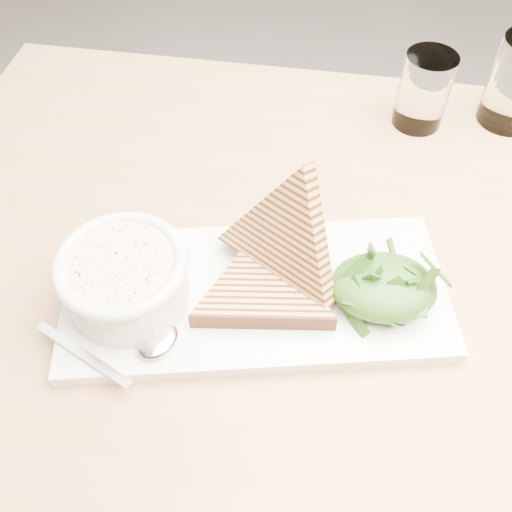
{
  "coord_description": "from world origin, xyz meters",
  "views": [
    {
      "loc": [
        -0.36,
        -0.46,
        1.29
      ],
      "look_at": [
        -0.37,
        -0.09,
        0.82
      ],
      "focal_mm": 40.0,
      "sensor_mm": 36.0,
      "label": 1
    }
  ],
  "objects_px": {
    "table_top": "(371,287)",
    "soup_bowl": "(126,283)",
    "glass_near": "(424,91)",
    "platter": "(255,294)"
  },
  "relations": [
    {
      "from": "table_top",
      "to": "glass_near",
      "type": "bearing_deg",
      "value": 72.52
    },
    {
      "from": "glass_near",
      "to": "platter",
      "type": "bearing_deg",
      "value": -125.29
    },
    {
      "from": "soup_bowl",
      "to": "glass_near",
      "type": "height_order",
      "value": "glass_near"
    },
    {
      "from": "table_top",
      "to": "soup_bowl",
      "type": "relative_size",
      "value": 9.11
    },
    {
      "from": "table_top",
      "to": "platter",
      "type": "relative_size",
      "value": 2.84
    },
    {
      "from": "platter",
      "to": "glass_near",
      "type": "distance_m",
      "value": 0.38
    },
    {
      "from": "platter",
      "to": "soup_bowl",
      "type": "distance_m",
      "value": 0.14
    },
    {
      "from": "platter",
      "to": "table_top",
      "type": "bearing_deg",
      "value": 14.15
    },
    {
      "from": "platter",
      "to": "glass_near",
      "type": "relative_size",
      "value": 3.92
    },
    {
      "from": "soup_bowl",
      "to": "glass_near",
      "type": "relative_size",
      "value": 1.22
    }
  ]
}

